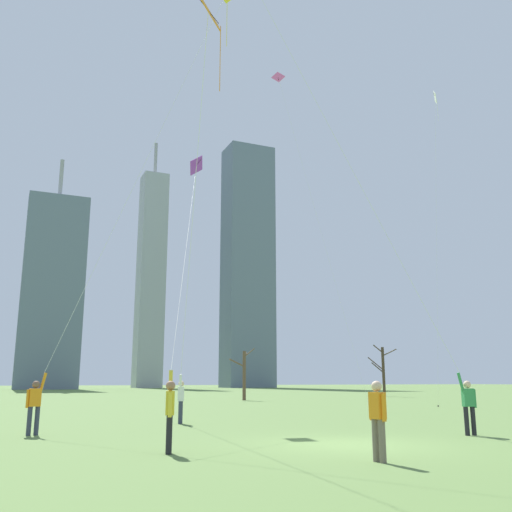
% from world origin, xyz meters
% --- Properties ---
extents(ground_plane, '(400.00, 400.00, 0.00)m').
position_xyz_m(ground_plane, '(0.00, 0.00, 0.00)').
color(ground_plane, '#5B7A3D').
extents(kite_flyer_midfield_center_orange, '(2.60, 9.20, 12.52)m').
position_xyz_m(kite_flyer_midfield_center_orange, '(-2.43, 6.83, 3.46)').
color(kite_flyer_midfield_center_orange, '#33384C').
rests_on(kite_flyer_midfield_center_orange, ground).
extents(kite_flyer_foreground_right_teal, '(9.15, 2.48, 19.17)m').
position_xyz_m(kite_flyer_foreground_right_teal, '(3.27, 0.99, 4.07)').
color(kite_flyer_foreground_right_teal, black).
rests_on(kite_flyer_foreground_right_teal, ground).
extents(kite_flyer_midfield_right_yellow, '(7.80, 1.65, 19.41)m').
position_xyz_m(kite_flyer_midfield_right_yellow, '(-5.57, 6.33, 5.79)').
color(kite_flyer_midfield_right_yellow, '#33384C').
rests_on(kite_flyer_midfield_right_yellow, ground).
extents(kite_flyer_foreground_left_purple, '(4.73, 12.53, 12.42)m').
position_xyz_m(kite_flyer_foreground_left_purple, '(-4.08, 1.98, 2.76)').
color(kite_flyer_foreground_left_purple, black).
rests_on(kite_flyer_foreground_left_purple, ground).
extents(bystander_far_off_by_trees, '(0.22, 0.51, 1.62)m').
position_xyz_m(bystander_far_off_by_trees, '(-1.19, -3.05, 0.90)').
color(bystander_far_off_by_trees, '#726656').
rests_on(bystander_far_off_by_trees, ground).
extents(distant_kite_high_overhead_white, '(2.60, 4.63, 19.54)m').
position_xyz_m(distant_kite_high_overhead_white, '(15.33, 12.81, 16.88)').
color(distant_kite_high_overhead_white, white).
rests_on(distant_kite_high_overhead_white, ground).
extents(distant_kite_low_near_trees_pink, '(5.18, 2.38, 21.68)m').
position_xyz_m(distant_kite_low_near_trees_pink, '(7.10, 17.19, 18.83)').
color(distant_kite_low_near_trees_pink, pink).
rests_on(distant_kite_low_near_trees_pink, ground).
extents(bare_tree_leftmost, '(2.32, 1.28, 4.38)m').
position_xyz_m(bare_tree_leftmost, '(10.44, 32.60, 2.23)').
color(bare_tree_leftmost, brown).
rests_on(bare_tree_leftmost, ground).
extents(bare_tree_rightmost, '(1.56, 3.29, 5.45)m').
position_xyz_m(bare_tree_rightmost, '(28.77, 38.10, 2.79)').
color(bare_tree_rightmost, '#423326').
rests_on(bare_tree_rightmost, ground).
extents(skyline_mid_tower_right, '(11.78, 8.32, 60.92)m').
position_xyz_m(skyline_mid_tower_right, '(45.41, 115.70, 30.46)').
color(skyline_mid_tower_right, slate).
rests_on(skyline_mid_tower_right, ground).
extents(skyline_squat_block, '(11.76, 7.03, 46.98)m').
position_xyz_m(skyline_squat_block, '(-0.99, 105.86, 19.24)').
color(skyline_squat_block, slate).
rests_on(skyline_squat_block, ground).
extents(skyline_mid_tower_left, '(6.05, 6.12, 60.51)m').
position_xyz_m(skyline_mid_tower_left, '(22.01, 120.24, 25.94)').
color(skyline_mid_tower_left, '#9EA3AD').
rests_on(skyline_mid_tower_left, ground).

